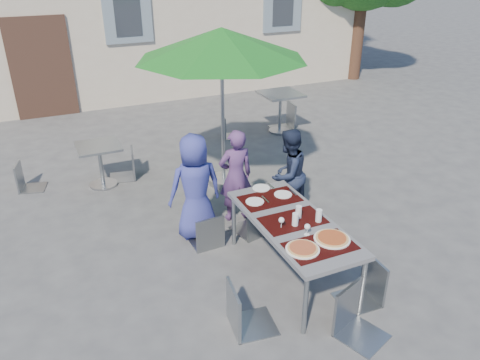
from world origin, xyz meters
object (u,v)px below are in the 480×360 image
child_2 (288,174)px  bg_chair_r_1 (287,101)px  pizza_near_left (303,249)px  chair_2 (280,190)px  cafe_table_0 (100,159)px  cafe_table_1 (280,104)px  child_0 (195,187)px  bg_chair_l_1 (228,113)px  chair_3 (244,282)px  dining_table (293,225)px  chair_5 (359,287)px  bg_chair_r_0 (125,147)px  pizza_near_right (332,238)px  bg_chair_l_0 (22,161)px  chair_1 (257,193)px  chair_0 (207,212)px  child_1 (236,176)px  chair_4 (370,258)px  patio_umbrella (222,45)px

child_2 → bg_chair_r_1: size_ratio=1.27×
pizza_near_left → chair_2: size_ratio=0.36×
cafe_table_0 → cafe_table_1: 3.94m
child_0 → bg_chair_l_1: child_0 is taller
chair_3 → bg_chair_r_1: bg_chair_r_1 is taller
dining_table → chair_2: size_ratio=1.92×
chair_5 → bg_chair_l_1: bearing=80.0°
chair_2 → bg_chair_r_0: size_ratio=1.02×
pizza_near_left → chair_2: chair_2 is taller
pizza_near_right → bg_chair_r_0: 4.16m
chair_2 → chair_3: (-1.26, -1.57, 0.01)m
bg_chair_l_0 → bg_chair_r_1: (5.18, 0.80, 0.12)m
chair_1 → chair_5: bearing=-87.4°
bg_chair_r_0 → cafe_table_1: (3.36, 0.87, 0.06)m
chair_1 → chair_0: bearing=-179.2°
child_2 → chair_5: (-0.51, -2.29, -0.09)m
bg_chair_l_0 → pizza_near_left: bearing=-58.9°
child_1 → chair_3: 2.18m
dining_table → pizza_near_right: pizza_near_right is taller
chair_1 → bg_chair_r_0: 2.74m
chair_0 → chair_2: (1.07, 0.06, 0.06)m
child_2 → bg_chair_r_0: size_ratio=1.39×
pizza_near_left → child_0: bearing=105.2°
pizza_near_left → child_2: child_2 is taller
chair_4 → cafe_table_1: (1.67, 5.00, 0.07)m
dining_table → chair_0: size_ratio=2.13×
chair_4 → chair_1: bearing=106.6°
pizza_near_left → child_0: size_ratio=0.24×
chair_1 → patio_umbrella: bearing=83.5°
child_0 → chair_5: (0.82, -2.34, -0.15)m
child_2 → chair_0: bearing=-12.7°
chair_1 → patio_umbrella: patio_umbrella is taller
dining_table → cafe_table_1: size_ratio=2.20×
chair_3 → patio_umbrella: patio_umbrella is taller
bg_chair_l_1 → bg_chair_l_0: bearing=-168.1°
cafe_table_1 → bg_chair_l_1: (-1.10, 0.17, -0.10)m
dining_table → patio_umbrella: bearing=85.1°
chair_2 → bg_chair_r_1: bg_chair_r_1 is taller
chair_4 → pizza_near_left: bearing=167.4°
bg_chair_l_0 → cafe_table_1: same height
child_1 → cafe_table_0: bearing=-46.0°
child_0 → cafe_table_1: child_0 is taller
child_0 → chair_5: size_ratio=1.48×
child_2 → chair_2: (-0.23, -0.22, -0.09)m
chair_2 → chair_3: bearing=-128.8°
child_2 → cafe_table_1: (1.56, 3.07, -0.04)m
chair_3 → bg_chair_l_0: size_ratio=1.16×
bg_chair_l_1 → child_0: bearing=-119.5°
chair_1 → cafe_table_0: size_ratio=1.49×
pizza_near_right → bg_chair_l_1: 5.06m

